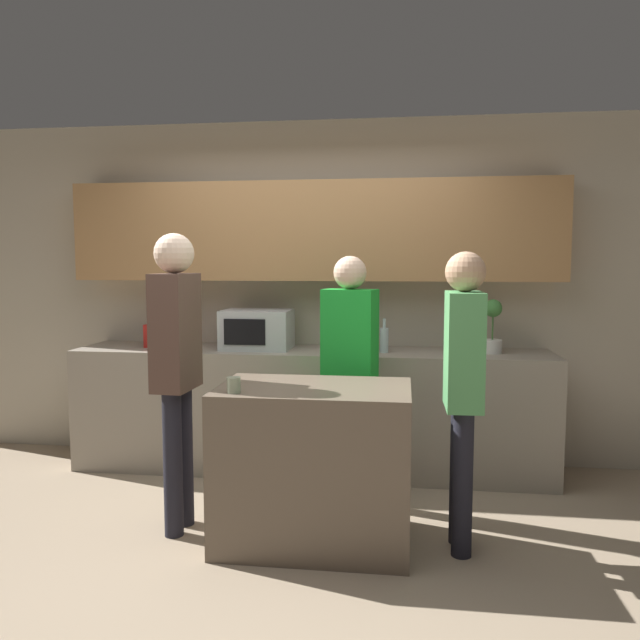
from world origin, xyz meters
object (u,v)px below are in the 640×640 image
bottle_0 (360,339)px  cup_0 (234,385)px  potted_plant (493,326)px  person_center (463,375)px  bottle_1 (374,340)px  person_left (350,358)px  toaster (163,335)px  bottle_2 (384,339)px  person_right (176,354)px  microwave (257,329)px

bottle_0 → cup_0: 1.53m
potted_plant → person_center: 1.28m
bottle_1 → person_left: bearing=-101.8°
toaster → bottle_0: 1.55m
toaster → bottle_0: (1.55, -0.05, 0.00)m
potted_plant → bottle_2: bearing=-174.8°
bottle_0 → person_left: size_ratio=0.15×
cup_0 → person_center: bearing=11.3°
potted_plant → bottle_1: size_ratio=1.75×
bottle_0 → person_right: 1.51m
person_center → person_right: person_right is taller
bottle_0 → microwave: bearing=176.1°
bottle_1 → person_center: bearing=-65.5°
bottle_1 → person_center: person_center is taller
toaster → person_right: (0.56, -1.19, 0.04)m
microwave → cup_0: bearing=-81.4°
bottle_2 → person_left: bearing=-110.0°
microwave → person_right: (-0.20, -1.19, -0.02)m
person_center → bottle_2: bearing=21.2°
bottle_2 → microwave: bearing=175.9°
person_right → person_left: bearing=123.1°
microwave → potted_plant: 1.76m
microwave → bottle_2: 0.98m
potted_plant → person_right: bearing=-148.6°
toaster → person_right: bearing=-65.0°
microwave → bottle_1: (0.89, -0.03, -0.06)m
potted_plant → cup_0: size_ratio=4.67×
toaster → bottle_0: bearing=-2.0°
toaster → person_center: (2.19, -1.23, -0.04)m
toaster → bottle_2: bottle_2 is taller
bottle_0 → person_center: bearing=-61.1°
toaster → bottle_2: bearing=-2.4°
potted_plant → bottle_2: size_ratio=1.57×
microwave → bottle_2: bearing=-4.1°
microwave → bottle_2: microwave is taller
person_left → person_center: bearing=152.4°
cup_0 → bottle_1: bearing=65.0°
toaster → potted_plant: size_ratio=0.66×
bottle_1 → person_center: size_ratio=0.14×
bottle_2 → person_right: bearing=-136.3°
person_center → cup_0: bearing=100.6°
person_left → potted_plant: bearing=-133.5°
cup_0 → toaster: bearing=123.6°
bottle_0 → toaster: bearing=178.0°
toaster → person_center: 2.51m
person_left → microwave: bearing=-25.8°
bottle_1 → person_right: 1.60m
bottle_0 → cup_0: bearing=-111.9°
toaster → person_center: person_center is taller
bottle_0 → person_center: 1.34m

